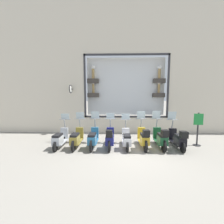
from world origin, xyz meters
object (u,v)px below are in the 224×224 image
at_px(scooter_navy_4, 110,138).
at_px(scooter_black_0, 178,139).
at_px(scooter_yellow_2, 144,138).
at_px(scooter_teal_5, 93,138).
at_px(scooter_silver_7, 60,139).
at_px(shop_sign_post, 198,128).
at_px(scooter_white_3, 127,139).
at_px(scooter_olive_6, 76,138).
at_px(scooter_green_1, 161,138).

bearing_deg(scooter_navy_4, scooter_black_0, -90.12).
height_order(scooter_black_0, scooter_yellow_2, scooter_yellow_2).
xyz_separation_m(scooter_teal_5, scooter_silver_7, (-0.01, 1.59, -0.03)).
relative_size(scooter_black_0, scooter_yellow_2, 0.99).
xyz_separation_m(scooter_navy_4, scooter_silver_7, (0.05, 2.38, -0.06)).
bearing_deg(scooter_silver_7, scooter_navy_4, -91.29).
xyz_separation_m(scooter_black_0, shop_sign_post, (0.48, -1.13, 0.42)).
relative_size(scooter_black_0, scooter_white_3, 1.00).
xyz_separation_m(scooter_black_0, scooter_white_3, (0.06, 2.38, -0.05)).
xyz_separation_m(scooter_white_3, shop_sign_post, (0.41, -3.51, 0.47)).
xyz_separation_m(scooter_olive_6, scooter_silver_7, (-0.01, 0.79, -0.02)).
bearing_deg(scooter_navy_4, scooter_green_1, -89.79).
distance_m(scooter_green_1, scooter_olive_6, 3.97).
relative_size(scooter_white_3, scooter_navy_4, 0.99).
xyz_separation_m(scooter_yellow_2, scooter_teal_5, (0.06, 2.38, -0.05)).
relative_size(scooter_green_1, scooter_teal_5, 1.00).
bearing_deg(scooter_black_0, scooter_silver_7, 89.38).
xyz_separation_m(scooter_silver_7, shop_sign_post, (0.42, -6.68, 0.47)).
height_order(scooter_white_3, shop_sign_post, shop_sign_post).
distance_m(scooter_olive_6, shop_sign_post, 5.92).
xyz_separation_m(scooter_olive_6, shop_sign_post, (0.41, -5.89, 0.45)).
bearing_deg(scooter_yellow_2, scooter_white_3, 86.58).
bearing_deg(scooter_silver_7, scooter_olive_6, -89.53).
xyz_separation_m(scooter_teal_5, shop_sign_post, (0.41, -5.10, 0.44)).
relative_size(scooter_green_1, scooter_white_3, 1.01).
distance_m(scooter_green_1, scooter_silver_7, 4.76).
relative_size(scooter_teal_5, scooter_olive_6, 1.00).
height_order(scooter_yellow_2, scooter_white_3, scooter_yellow_2).
xyz_separation_m(scooter_teal_5, scooter_olive_6, (-0.00, 0.79, -0.01)).
bearing_deg(scooter_teal_5, scooter_yellow_2, -91.36).
xyz_separation_m(scooter_green_1, scooter_yellow_2, (-0.00, 0.79, -0.00)).
height_order(scooter_yellow_2, scooter_olive_6, scooter_yellow_2).
bearing_deg(scooter_black_0, scooter_teal_5, 88.99).
height_order(scooter_black_0, scooter_navy_4, scooter_black_0).
height_order(scooter_yellow_2, scooter_navy_4, scooter_yellow_2).
bearing_deg(scooter_yellow_2, scooter_navy_4, 90.24).
distance_m(scooter_yellow_2, scooter_teal_5, 2.38).
distance_m(scooter_black_0, scooter_white_3, 2.38).
relative_size(scooter_white_3, shop_sign_post, 1.09).
height_order(scooter_black_0, scooter_teal_5, scooter_black_0).
height_order(scooter_yellow_2, scooter_silver_7, scooter_yellow_2).
distance_m(scooter_black_0, scooter_teal_5, 3.97).
relative_size(scooter_olive_6, shop_sign_post, 1.10).
distance_m(scooter_teal_5, shop_sign_post, 5.13).
bearing_deg(scooter_black_0, scooter_olive_6, 89.20).
height_order(scooter_black_0, shop_sign_post, scooter_black_0).
bearing_deg(scooter_teal_5, scooter_silver_7, 90.35).
bearing_deg(scooter_white_3, scooter_yellow_2, -93.42).
distance_m(scooter_teal_5, scooter_olive_6, 0.79).
bearing_deg(scooter_olive_6, scooter_black_0, -90.80).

